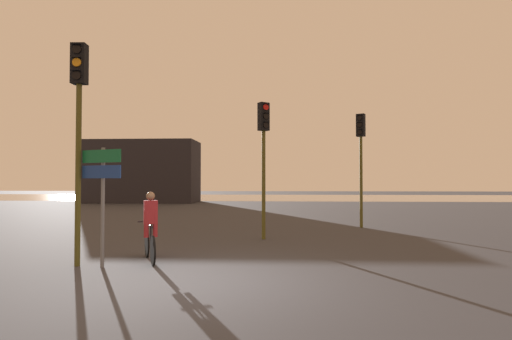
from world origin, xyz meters
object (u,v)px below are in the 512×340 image
object	(u,v)px
direction_sign_post	(102,184)
distant_building	(142,172)
traffic_light_near_left	(79,112)
traffic_light_center	(264,144)
traffic_light_far_right	(361,149)
cyclist	(150,226)

from	to	relation	value
direction_sign_post	distant_building	bearing A→B (deg)	-50.90
traffic_light_near_left	direction_sign_post	world-z (taller)	traffic_light_near_left
traffic_light_center	distant_building	bearing A→B (deg)	-97.07
distant_building	traffic_light_center	size ratio (longest dim) A/B	2.13
traffic_light_near_left	traffic_light_far_right	distance (m)	10.78
traffic_light_center	direction_sign_post	distance (m)	5.61
traffic_light_near_left	cyclist	world-z (taller)	traffic_light_near_left
traffic_light_near_left	cyclist	xyz separation A→B (m)	(1.46, 0.53, -2.58)
traffic_light_center	cyclist	xyz separation A→B (m)	(-2.51, -3.66, -2.23)
traffic_light_near_left	traffic_light_center	size ratio (longest dim) A/B	1.12
traffic_light_near_left	direction_sign_post	xyz separation A→B (m)	(0.60, -0.12, -1.60)
direction_sign_post	cyclist	size ratio (longest dim) A/B	1.60
distant_building	cyclist	bearing A→B (deg)	-70.49
traffic_light_center	direction_sign_post	size ratio (longest dim) A/B	1.69
traffic_light_far_right	traffic_light_near_left	bearing A→B (deg)	73.19
traffic_light_center	direction_sign_post	xyz separation A→B (m)	(-3.37, -4.31, -1.25)
traffic_light_near_left	traffic_light_center	world-z (taller)	traffic_light_near_left
distant_building	traffic_light_far_right	world-z (taller)	distant_building
traffic_light_center	cyclist	world-z (taller)	traffic_light_center
distant_building	direction_sign_post	distance (m)	25.96
traffic_light_center	direction_sign_post	bearing A→B (deg)	16.52
direction_sign_post	traffic_light_center	bearing A→B (deg)	-106.17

